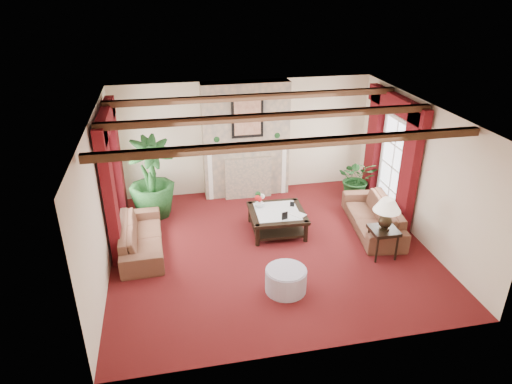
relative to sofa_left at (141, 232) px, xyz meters
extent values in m
plane|color=#3F0C0B|center=(2.44, -0.43, -0.39)|extent=(6.00, 6.00, 0.00)
plane|color=white|center=(2.44, -0.43, 2.31)|extent=(6.00, 6.00, 0.00)
cube|color=beige|center=(2.44, 2.32, 0.96)|extent=(6.00, 0.02, 2.70)
cube|color=beige|center=(-0.56, -0.43, 0.96)|extent=(0.02, 5.50, 2.70)
cube|color=beige|center=(5.44, -0.43, 0.96)|extent=(0.02, 5.50, 2.70)
imported|color=#330D13|center=(0.00, 0.00, 0.00)|extent=(2.00, 0.69, 0.77)
imported|color=#330D13|center=(4.70, -0.14, 0.02)|extent=(2.20, 1.11, 0.80)
imported|color=black|center=(0.24, 1.41, 0.11)|extent=(1.93, 2.29, 0.99)
imported|color=black|center=(4.94, 1.32, 0.00)|extent=(1.46, 1.51, 0.77)
cylinder|color=#A49AAF|center=(2.40, -1.77, -0.18)|extent=(0.70, 0.70, 0.41)
imported|color=silver|center=(2.41, 0.42, 0.17)|extent=(0.20, 0.21, 0.19)
imported|color=black|center=(3.01, -0.13, 0.22)|extent=(0.24, 0.23, 0.29)
camera|label=1|loc=(0.67, -7.80, 4.46)|focal=32.00mm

